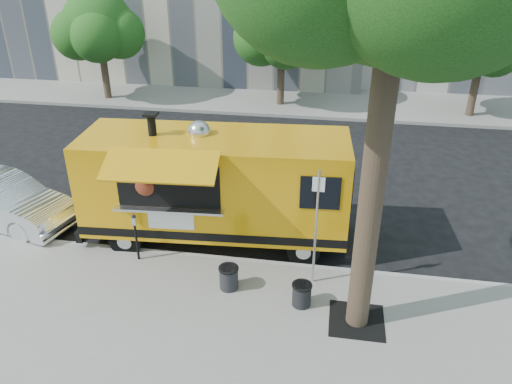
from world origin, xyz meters
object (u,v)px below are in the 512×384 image
(far_tree_a, at_px, (98,25))
(trash_bin_left, at_px, (229,277))
(food_truck, at_px, (215,185))
(far_tree_b, at_px, (282,28))
(parking_meter, at_px, (135,232))
(sedan, at_px, (3,201))
(trash_bin_right, at_px, (302,294))
(sign_post, at_px, (316,222))
(far_tree_c, at_px, (485,37))

(far_tree_a, height_order, trash_bin_left, far_tree_a)
(food_truck, height_order, trash_bin_left, food_truck)
(far_tree_b, distance_m, food_truck, 12.72)
(parking_meter, bearing_deg, far_tree_a, 117.15)
(sedan, xyz_separation_m, trash_bin_right, (9.01, -2.45, -0.29))
(sign_post, distance_m, parking_meter, 4.64)
(parking_meter, height_order, trash_bin_left, parking_meter)
(parking_meter, relative_size, trash_bin_left, 2.29)
(sign_post, relative_size, sedan, 0.67)
(far_tree_a, bearing_deg, trash_bin_right, -52.43)
(far_tree_b, distance_m, sedan, 14.67)
(far_tree_a, distance_m, parking_meter, 15.59)
(far_tree_a, distance_m, far_tree_b, 9.01)
(far_tree_c, distance_m, food_truck, 15.48)
(sign_post, distance_m, sedan, 9.41)
(sign_post, bearing_deg, far_tree_c, 65.19)
(trash_bin_right, bearing_deg, parking_meter, 165.78)
(far_tree_a, bearing_deg, far_tree_c, 0.32)
(trash_bin_left, height_order, trash_bin_right, trash_bin_left)
(far_tree_a, height_order, sedan, far_tree_a)
(far_tree_b, relative_size, far_tree_c, 1.06)
(parking_meter, relative_size, trash_bin_right, 2.38)
(far_tree_b, relative_size, sign_post, 1.83)
(far_tree_c, relative_size, trash_bin_left, 8.94)
(sign_post, bearing_deg, food_truck, 148.71)
(far_tree_c, bearing_deg, far_tree_a, -179.68)
(far_tree_a, xyz_separation_m, trash_bin_left, (9.59, -14.43, -3.31))
(sedan, bearing_deg, parking_meter, -91.97)
(sedan, relative_size, trash_bin_right, 7.98)
(sign_post, distance_m, trash_bin_left, 2.47)
(sign_post, height_order, parking_meter, sign_post)
(food_truck, bearing_deg, parking_meter, -142.52)
(food_truck, distance_m, sedan, 6.46)
(far_tree_a, relative_size, parking_meter, 4.01)
(parking_meter, xyz_separation_m, trash_bin_left, (2.59, -0.78, -0.52))
(far_tree_c, height_order, sedan, far_tree_c)
(parking_meter, relative_size, food_truck, 0.18)
(far_tree_c, relative_size, food_truck, 0.70)
(far_tree_c, bearing_deg, parking_meter, -128.66)
(parking_meter, distance_m, sedan, 4.86)
(parking_meter, bearing_deg, trash_bin_left, -16.71)
(food_truck, bearing_deg, far_tree_a, 121.89)
(parking_meter, bearing_deg, far_tree_c, 51.34)
(far_tree_a, xyz_separation_m, sedan, (2.34, -12.30, -3.04))
(far_tree_a, relative_size, sign_post, 1.79)
(sedan, bearing_deg, trash_bin_right, -91.04)
(trash_bin_right, bearing_deg, sign_post, 77.54)
(far_tree_c, bearing_deg, trash_bin_right, -114.12)
(parking_meter, bearing_deg, far_tree_b, 81.90)
(sedan, bearing_deg, far_tree_b, -13.49)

